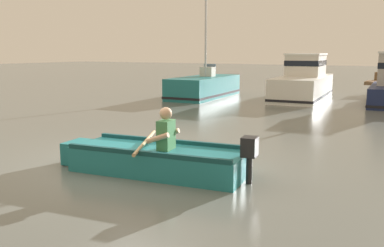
{
  "coord_description": "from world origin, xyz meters",
  "views": [
    {
      "loc": [
        5.07,
        -6.29,
        2.14
      ],
      "look_at": [
        0.47,
        1.63,
        0.55
      ],
      "focal_mm": 38.89,
      "sensor_mm": 36.0,
      "label": 1
    }
  ],
  "objects": [
    {
      "name": "ground_plane",
      "position": [
        0.0,
        0.0,
        0.0
      ],
      "size": [
        120.0,
        120.0,
        0.0
      ],
      "primitive_type": "plane",
      "color": "slate"
    },
    {
      "name": "rowboat_with_person",
      "position": [
        0.88,
        -0.38,
        0.25
      ],
      "size": [
        3.73,
        1.83,
        1.19
      ],
      "color": "#1E727A",
      "rests_on": "ground"
    },
    {
      "name": "moored_boat_teal",
      "position": [
        -4.27,
        10.96,
        0.47
      ],
      "size": [
        2.14,
        5.03,
        4.75
      ],
      "color": "#1E727A",
      "rests_on": "ground"
    },
    {
      "name": "moored_boat_white",
      "position": [
        -0.07,
        12.76,
        0.77
      ],
      "size": [
        2.37,
        5.89,
        2.05
      ],
      "color": "white",
      "rests_on": "ground"
    }
  ]
}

